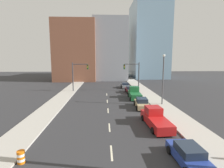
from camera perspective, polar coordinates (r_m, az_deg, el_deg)
The scene contains 20 objects.
sidewalk_left at distance 49.96m, azimuth -12.13°, elevation -0.57°, with size 3.46×89.18×0.16m.
sidewalk_right at distance 50.16m, azimuth 8.17°, elevation -0.43°, with size 3.46×89.18×0.16m.
lane_stripe_at_9m at distance 15.33m, azimuth -0.16°, elevation -21.51°, with size 0.16×2.40×0.01m, color beige.
lane_stripe_at_14m at distance 20.09m, azimuth -0.84°, elevation -13.98°, with size 0.16×2.40×0.01m, color beige.
lane_stripe_at_21m at distance 26.12m, azimuth -1.30°, elevation -8.66°, with size 0.16×2.40×0.01m, color beige.
lane_stripe_at_27m at distance 31.55m, azimuth -1.55°, elevation -5.68°, with size 0.16×2.40×0.01m, color beige.
lane_stripe_at_33m at distance 37.61m, azimuth -1.73°, elevation -3.39°, with size 0.16×2.40×0.01m, color beige.
building_brick_left at distance 65.27m, azimuth -11.43°, elevation 10.38°, with size 14.00×16.00×20.34m.
building_office_center at distance 68.60m, azimuth -0.77°, elevation 10.93°, with size 12.00×20.00×21.54m.
building_glass_right at distance 75.07m, azimuth 11.63°, elevation 13.72°, with size 13.00×20.00×29.86m.
traffic_signal_left at distance 41.08m, azimuth -11.37°, elevation 3.50°, with size 3.75×0.35×6.75m.
traffic_signal_right at distance 41.25m, azimuth 7.45°, elevation 3.61°, with size 3.75×0.35×6.75m.
traffic_barrel at distance 15.39m, azimuth -27.56°, elevation -20.38°, with size 0.56×0.56×0.95m.
street_lamp at distance 29.50m, azimuth 16.35°, elevation 2.50°, with size 0.44×0.44×8.30m.
sedan_blue at distance 14.87m, azimuth 23.85°, elevation -20.53°, with size 2.16×4.58×1.36m.
pickup_truck_red at distance 20.93m, azimuth 13.98°, elevation -10.92°, with size 2.44×6.28×2.01m.
sedan_tan at distance 27.84m, azimuth 9.68°, elevation -6.22°, with size 2.32×4.77×1.52m.
pickup_truck_green at distance 34.00m, azimuth 7.37°, elevation -3.18°, with size 2.38×5.59×2.22m.
sedan_maroon at distance 39.56m, azimuth 6.04°, elevation -1.90°, with size 2.10×4.82×1.43m.
sedan_gray at distance 45.92m, azimuth 4.33°, elevation -0.48°, with size 2.25×4.44×1.35m.
Camera 1 is at (-0.58, -4.10, 7.62)m, focal length 28.00 mm.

